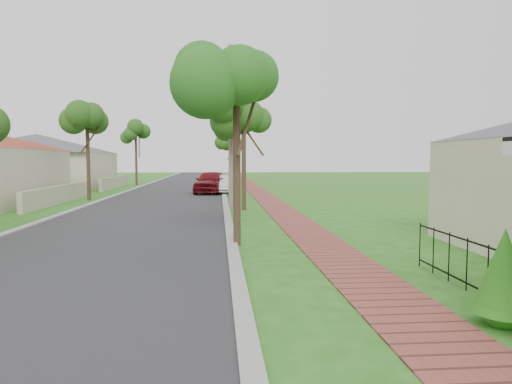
{
  "coord_description": "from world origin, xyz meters",
  "views": [
    {
      "loc": [
        0.28,
        -6.05,
        2.46
      ],
      "look_at": [
        1.37,
        7.29,
        1.5
      ],
      "focal_mm": 32.0,
      "sensor_mm": 36.0,
      "label": 1
    }
  ],
  "objects_px": {
    "parked_car_red": "(211,182)",
    "utility_pole": "(231,126)",
    "near_tree": "(237,88)",
    "parked_car_white": "(220,184)"
  },
  "relations": [
    {
      "from": "parked_car_red",
      "to": "utility_pole",
      "type": "relative_size",
      "value": 0.59
    },
    {
      "from": "parked_car_red",
      "to": "near_tree",
      "type": "relative_size",
      "value": 0.86
    },
    {
      "from": "near_tree",
      "to": "utility_pole",
      "type": "bearing_deg",
      "value": 89.43
    },
    {
      "from": "parked_car_red",
      "to": "near_tree",
      "type": "height_order",
      "value": "near_tree"
    },
    {
      "from": "near_tree",
      "to": "utility_pole",
      "type": "height_order",
      "value": "utility_pole"
    },
    {
      "from": "parked_car_white",
      "to": "utility_pole",
      "type": "distance_m",
      "value": 10.43
    },
    {
      "from": "parked_car_red",
      "to": "parked_car_white",
      "type": "distance_m",
      "value": 0.71
    },
    {
      "from": "parked_car_white",
      "to": "near_tree",
      "type": "relative_size",
      "value": 0.7
    },
    {
      "from": "parked_car_red",
      "to": "parked_car_white",
      "type": "xyz_separation_m",
      "value": [
        0.68,
        -0.1,
        -0.17
      ]
    },
    {
      "from": "parked_car_white",
      "to": "near_tree",
      "type": "bearing_deg",
      "value": -91.3
    }
  ]
}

